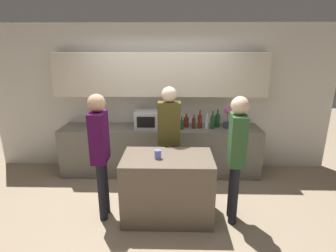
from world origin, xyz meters
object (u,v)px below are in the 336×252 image
Objects in this scene: person_left at (237,150)px; microwave at (150,119)px; toaster at (96,122)px; person_center at (169,132)px; bottle_1 at (182,124)px; cup_0 at (158,154)px; bottle_0 at (175,124)px; potted_plant at (228,117)px; bottle_4 at (200,121)px; bottle_5 at (207,123)px; bottle_2 at (186,122)px; bottle_6 at (213,122)px; person_right at (100,147)px; bottle_3 at (194,123)px; bottle_7 at (217,120)px.

microwave is at bearing 45.72° from person_left.
person_center reaches higher than toaster.
microwave is 0.58m from bottle_1.
toaster is at bearing 131.17° from cup_0.
person_center is at bearing -97.66° from bottle_0.
bottle_4 is at bearing -176.83° from potted_plant.
bottle_0 is 0.89× the size of bottle_5.
bottle_5 is (0.36, -0.09, 0.01)m from bottle_2.
bottle_2 is 1.55m from person_left.
person_left reaches higher than bottle_6.
person_center is at bearing -108.52° from bottle_1.
person_left is (-0.16, -1.41, -0.06)m from potted_plant.
bottle_6 is 0.19× the size of person_right.
person_left is 1.76m from person_right.
bottle_3 is at bearing -2.39° from microwave.
bottle_5 reaches higher than bottle_1.
potted_plant is at bearing 4.82° from bottle_0.
bottle_4 is 2.87× the size of cup_0.
microwave is 1.59× the size of bottle_4.
toaster is 2.38m from potted_plant.
microwave is at bearing -179.94° from potted_plant.
microwave is 0.30× the size of person_right.
cup_0 is 0.68m from person_center.
bottle_7 is at bearing 2.62° from microwave.
bottle_1 is 0.23m from bottle_3.
bottle_0 is 0.79m from bottle_7.
bottle_0 is at bearing 35.02° from person_left.
cup_0 is (1.21, -1.39, -0.03)m from toaster.
bottle_3 is at bearing -1.11° from toaster.
bottle_6 is 1.61m from cup_0.
microwave is 1.41m from cup_0.
person_right reaches higher than bottle_7.
bottle_6 is 2.11m from person_right.
bottle_5 is at bearing 5.18° from bottle_1.
bottle_1 is 0.69× the size of bottle_6.
bottle_5 is 0.93m from person_center.
potted_plant is (2.38, -0.00, 0.11)m from toaster.
bottle_4 is at bearing 12.52° from bottle_1.
bottle_6 is at bearing -168.80° from potted_plant.
bottle_4 is (0.24, -0.06, 0.03)m from bottle_2.
bottle_1 is 0.16m from bottle_2.
microwave is 0.46m from bottle_0.
person_left is at bearing -59.41° from bottle_0.
person_center reaches higher than bottle_1.
person_left reaches higher than bottle_0.
cup_0 is at bearing -116.14° from bottle_4.
microwave is 2.00× the size of toaster.
person_center is at bearing -134.70° from bottle_5.
toaster is (-0.98, 0.00, -0.06)m from microwave.
person_center is at bearing -144.89° from potted_plant.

